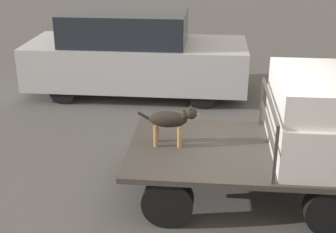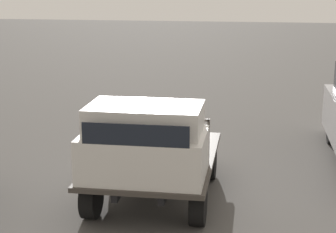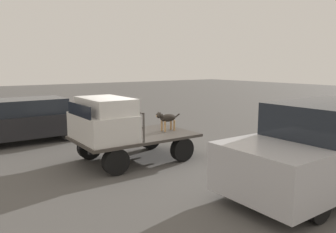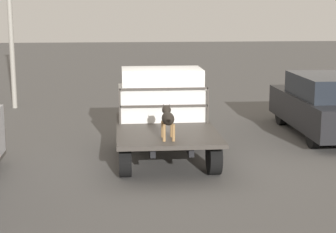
{
  "view_description": "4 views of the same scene",
  "coord_description": "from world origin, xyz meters",
  "views": [
    {
      "loc": [
        -0.54,
        -6.21,
        3.78
      ],
      "look_at": [
        -1.15,
        0.04,
        1.2
      ],
      "focal_mm": 50.0,
      "sensor_mm": 36.0,
      "label": 1
    },
    {
      "loc": [
        9.35,
        1.7,
        3.87
      ],
      "look_at": [
        -1.15,
        0.04,
        1.2
      ],
      "focal_mm": 60.0,
      "sensor_mm": 36.0,
      "label": 2
    },
    {
      "loc": [
        4.61,
        8.22,
        2.78
      ],
      "look_at": [
        -1.15,
        0.04,
        1.2
      ],
      "focal_mm": 35.0,
      "sensor_mm": 36.0,
      "label": 3
    },
    {
      "loc": [
        -11.68,
        0.99,
        3.3
      ],
      "look_at": [
        -1.15,
        0.04,
        1.2
      ],
      "focal_mm": 60.0,
      "sensor_mm": 36.0,
      "label": 4
    }
  ],
  "objects": [
    {
      "name": "parked_sedan",
      "position": [
        2.06,
        -4.34,
        0.8
      ],
      "size": [
        4.24,
        1.82,
        1.58
      ],
      "rotation": [
        0.0,
        0.0,
        0.04
      ],
      "color": "black",
      "rests_on": "ground"
    },
    {
      "name": "truck_headboard",
      "position": [
        0.28,
        0.0,
        1.29
      ],
      "size": [
        0.04,
        1.96,
        0.79
      ],
      "color": "#3D3833",
      "rests_on": "flatbed_truck"
    },
    {
      "name": "ground_plane",
      "position": [
        0.0,
        0.0,
        0.0
      ],
      "size": [
        80.0,
        80.0,
        0.0
      ],
      "primitive_type": "plane",
      "color": "#514F4C"
    },
    {
      "name": "flatbed_truck",
      "position": [
        0.0,
        0.0,
        0.55
      ],
      "size": [
        3.44,
        2.08,
        0.76
      ],
      "color": "black",
      "rests_on": "ground"
    },
    {
      "name": "dog",
      "position": [
        -1.09,
        0.04,
        1.16
      ],
      "size": [
        0.91,
        0.24,
        0.64
      ],
      "rotation": [
        0.0,
        0.0,
        -0.08
      ],
      "color": "#9E7547",
      "rests_on": "flatbed_truck"
    },
    {
      "name": "truck_cab",
      "position": [
        0.98,
        0.0,
        1.3
      ],
      "size": [
        1.32,
        1.96,
        1.15
      ],
      "color": "silver",
      "rests_on": "flatbed_truck"
    }
  ]
}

